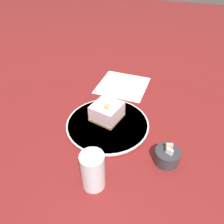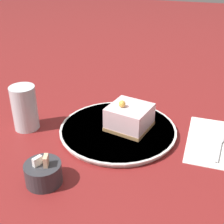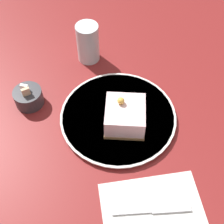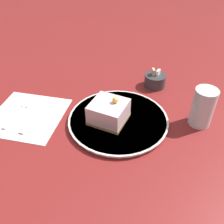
% 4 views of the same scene
% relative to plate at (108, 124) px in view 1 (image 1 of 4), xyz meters
% --- Properties ---
extents(ground_plane, '(4.00, 4.00, 0.00)m').
position_rel_plate_xyz_m(ground_plane, '(-0.01, -0.03, -0.01)').
color(ground_plane, maroon).
extents(plate, '(0.29, 0.29, 0.01)m').
position_rel_plate_xyz_m(plate, '(0.00, 0.00, 0.00)').
color(plate, silver).
rests_on(plate, ground_plane).
extents(cake_slice, '(0.12, 0.12, 0.08)m').
position_rel_plate_xyz_m(cake_slice, '(-0.03, -0.01, 0.04)').
color(cake_slice, '#9E7547').
rests_on(cake_slice, plate).
extents(napkin, '(0.21, 0.22, 0.00)m').
position_rel_plate_xyz_m(napkin, '(-0.27, -0.02, -0.01)').
color(napkin, white).
rests_on(napkin, ground_plane).
extents(fork, '(0.03, 0.15, 0.00)m').
position_rel_plate_xyz_m(fork, '(-0.30, -0.01, -0.00)').
color(fork, silver).
rests_on(fork, napkin).
extents(knife, '(0.03, 0.17, 0.00)m').
position_rel_plate_xyz_m(knife, '(-0.25, -0.04, -0.00)').
color(knife, silver).
rests_on(knife, napkin).
extents(sugar_bowl, '(0.07, 0.07, 0.07)m').
position_rel_plate_xyz_m(sugar_bowl, '(0.09, 0.22, 0.01)').
color(sugar_bowl, '#333338').
rests_on(sugar_bowl, ground_plane).
extents(drinking_glass, '(0.06, 0.06, 0.11)m').
position_rel_plate_xyz_m(drinking_glass, '(0.23, 0.04, 0.05)').
color(drinking_glass, silver).
rests_on(drinking_glass, ground_plane).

